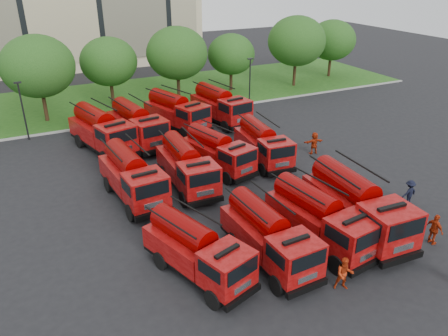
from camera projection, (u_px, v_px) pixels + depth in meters
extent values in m
plane|color=black|center=(217.00, 203.00, 28.12)|extent=(140.00, 140.00, 0.00)
cube|color=#164412|center=(118.00, 99.00, 49.18)|extent=(70.00, 16.00, 0.12)
cube|color=gray|center=(138.00, 120.00, 42.60)|extent=(70.00, 0.30, 0.14)
cylinder|color=#382314|center=(45.00, 108.00, 41.77)|extent=(0.36, 0.36, 2.80)
ellipsoid|color=#1A4313|center=(38.00, 66.00, 40.07)|extent=(6.72, 6.72, 5.71)
cylinder|color=#382314|center=(112.00, 94.00, 46.66)|extent=(0.36, 0.36, 2.45)
ellipsoid|color=#1A4313|center=(109.00, 62.00, 45.17)|extent=(5.88, 5.88, 5.00)
cylinder|color=#382314|center=(179.00, 89.00, 48.17)|extent=(0.36, 0.36, 2.73)
ellipsoid|color=#1A4313|center=(177.00, 53.00, 46.51)|extent=(6.55, 6.55, 5.57)
cylinder|color=#382314|center=(231.00, 82.00, 51.86)|extent=(0.36, 0.36, 2.27)
ellipsoid|color=#1A4313|center=(231.00, 54.00, 50.48)|extent=(5.46, 5.46, 4.64)
cylinder|color=#382314|center=(294.00, 75.00, 53.71)|extent=(0.36, 0.36, 2.87)
ellipsoid|color=#1A4313|center=(297.00, 41.00, 51.97)|extent=(6.89, 6.89, 5.85)
cylinder|color=#382314|center=(329.00, 68.00, 58.19)|extent=(0.36, 0.36, 2.52)
ellipsoid|color=#1A4313|center=(332.00, 40.00, 56.66)|extent=(6.05, 6.05, 5.14)
cylinder|color=black|center=(23.00, 112.00, 37.01)|extent=(0.14, 0.14, 5.00)
cube|color=black|center=(17.00, 83.00, 35.92)|extent=(0.60, 0.25, 0.12)
cylinder|color=black|center=(250.00, 83.00, 45.77)|extent=(0.14, 0.14, 5.00)
cube|color=black|center=(250.00, 59.00, 44.68)|extent=(0.60, 0.25, 0.12)
cube|color=black|center=(197.00, 265.00, 21.48)|extent=(3.82, 6.50, 0.26)
cube|color=black|center=(243.00, 297.00, 19.47)|extent=(2.17, 0.89, 0.31)
cube|color=#9F1212|center=(227.00, 268.00, 19.68)|extent=(2.65, 2.51, 1.72)
cube|color=black|center=(243.00, 271.00, 18.87)|extent=(1.78, 0.61, 0.75)
cube|color=#9F1212|center=(184.00, 244.00, 21.81)|extent=(3.30, 4.52, 1.15)
cylinder|color=#660000|center=(183.00, 229.00, 21.41)|extent=(2.39, 3.93, 1.32)
cylinder|color=black|center=(213.00, 299.00, 19.39)|extent=(0.59, 1.02, 0.97)
cylinder|color=black|center=(245.00, 279.00, 20.67)|extent=(0.59, 1.02, 0.97)
cylinder|color=black|center=(161.00, 261.00, 21.91)|extent=(0.59, 1.02, 0.97)
cylinder|color=black|center=(192.00, 244.00, 23.19)|extent=(0.59, 1.02, 0.97)
cube|color=black|center=(268.00, 250.00, 22.51)|extent=(2.38, 6.46, 0.27)
cube|color=black|center=(307.00, 288.00, 19.98)|extent=(2.28, 0.33, 0.32)
cube|color=#9F1212|center=(295.00, 257.00, 20.35)|extent=(2.32, 2.10, 1.77)
cube|color=black|center=(309.00, 262.00, 19.36)|extent=(1.91, 0.13, 0.77)
cube|color=#9F1212|center=(257.00, 229.00, 23.00)|extent=(2.42, 4.28, 1.18)
cylinder|color=#660000|center=(258.00, 213.00, 22.58)|extent=(1.54, 3.88, 1.37)
cylinder|color=black|center=(277.00, 285.00, 20.23)|extent=(0.36, 1.01, 1.00)
cylinder|color=black|center=(313.00, 271.00, 21.13)|extent=(0.36, 1.01, 1.00)
cylinder|color=black|center=(234.00, 241.00, 23.40)|extent=(0.36, 1.01, 1.00)
cylinder|color=black|center=(267.00, 231.00, 24.31)|extent=(0.36, 1.01, 1.00)
cube|color=black|center=(318.00, 233.00, 23.91)|extent=(3.01, 6.87, 0.28)
cube|color=black|center=(366.00, 266.00, 21.39)|extent=(2.39, 0.54, 0.33)
cube|color=#9F1212|center=(352.00, 236.00, 21.73)|extent=(2.57, 2.37, 1.85)
cube|color=black|center=(371.00, 240.00, 20.75)|extent=(1.98, 0.30, 0.81)
cube|color=#9F1212|center=(306.00, 213.00, 24.37)|extent=(2.86, 4.63, 1.23)
cylinder|color=#660000|center=(307.00, 197.00, 23.94)|extent=(1.92, 4.14, 1.42)
cylinder|color=black|center=(337.00, 265.00, 21.54)|extent=(0.46, 1.08, 1.04)
cylinder|color=black|center=(367.00, 250.00, 22.63)|extent=(0.46, 1.08, 1.04)
cylinder|color=black|center=(282.00, 226.00, 24.69)|extent=(0.46, 1.08, 1.04)
cylinder|color=black|center=(310.00, 215.00, 25.78)|extent=(0.46, 1.08, 1.04)
cube|color=black|center=(354.00, 221.00, 24.88)|extent=(2.81, 7.49, 0.32)
cube|color=black|center=(401.00, 259.00, 21.80)|extent=(2.64, 0.40, 0.37)
cube|color=#9F1212|center=(388.00, 226.00, 22.27)|extent=(2.70, 2.45, 2.05)
cube|color=black|center=(407.00, 230.00, 21.09)|extent=(2.21, 0.17, 0.90)
cube|color=#9F1212|center=(343.00, 199.00, 25.48)|extent=(2.83, 4.98, 1.37)
cylinder|color=#660000|center=(345.00, 182.00, 25.00)|extent=(1.81, 4.50, 1.58)
cylinder|color=black|center=(369.00, 254.00, 22.22)|extent=(0.43, 1.18, 1.16)
cylinder|color=black|center=(405.00, 243.00, 23.08)|extent=(0.43, 1.18, 1.16)
cylinder|color=black|center=(317.00, 211.00, 26.07)|extent=(0.43, 1.18, 1.16)
cylinder|color=black|center=(350.00, 203.00, 26.93)|extent=(0.43, 1.18, 1.16)
cube|color=black|center=(134.00, 189.00, 28.42)|extent=(2.83, 7.00, 0.29)
cube|color=black|center=(155.00, 214.00, 25.76)|extent=(2.45, 0.45, 0.34)
cube|color=#9F1212|center=(146.00, 189.00, 26.14)|extent=(2.57, 2.35, 1.90)
cube|color=black|center=(152.00, 190.00, 25.10)|extent=(2.05, 0.23, 0.83)
cube|color=#9F1212|center=(127.00, 173.00, 28.92)|extent=(2.77, 4.68, 1.27)
cylinder|color=#660000|center=(125.00, 158.00, 28.47)|extent=(1.81, 4.21, 1.46)
cylinder|color=black|center=(131.00, 213.00, 25.98)|extent=(0.43, 1.10, 1.07)
cylinder|color=black|center=(166.00, 203.00, 27.02)|extent=(0.43, 1.10, 1.07)
cylinder|color=black|center=(109.00, 184.00, 29.30)|extent=(0.43, 1.10, 1.07)
cylinder|color=black|center=(140.00, 177.00, 30.34)|extent=(0.43, 1.10, 1.07)
cube|color=black|center=(187.00, 179.00, 29.88)|extent=(2.39, 6.74, 0.29)
cube|color=black|center=(206.00, 202.00, 27.11)|extent=(2.39, 0.31, 0.33)
cube|color=#9F1212|center=(199.00, 178.00, 27.54)|extent=(2.40, 2.17, 1.86)
cube|color=black|center=(205.00, 179.00, 26.47)|extent=(2.00, 0.11, 0.81)
cube|color=#9F1212|center=(181.00, 163.00, 30.41)|extent=(2.47, 4.45, 1.24)
cylinder|color=#660000|center=(181.00, 149.00, 29.98)|extent=(1.55, 4.05, 1.43)
cylinder|color=black|center=(184.00, 199.00, 27.47)|extent=(0.36, 1.06, 1.05)
cylinder|color=black|center=(216.00, 192.00, 28.29)|extent=(0.36, 1.06, 1.05)
cylinder|color=black|center=(164.00, 173.00, 30.92)|extent=(0.36, 1.06, 1.05)
cylinder|color=black|center=(193.00, 167.00, 31.74)|extent=(0.36, 1.06, 1.05)
cube|color=black|center=(218.00, 162.00, 32.39)|extent=(3.53, 6.57, 0.27)
cube|color=black|center=(247.00, 177.00, 30.22)|extent=(2.22, 0.77, 0.31)
cube|color=#9F1212|center=(237.00, 159.00, 30.48)|extent=(2.61, 2.45, 1.74)
cube|color=black|center=(247.00, 158.00, 29.62)|extent=(1.83, 0.50, 0.76)
cube|color=#9F1212|center=(209.00, 150.00, 32.76)|extent=(3.13, 4.53, 1.16)
cylinder|color=#660000|center=(209.00, 138.00, 32.35)|extent=(2.22, 3.97, 1.34)
cylinder|color=black|center=(227.00, 178.00, 30.23)|extent=(0.55, 1.03, 0.98)
cylinder|color=black|center=(249.00, 170.00, 31.43)|extent=(0.55, 1.03, 0.98)
cylinder|color=black|center=(193.00, 160.00, 32.93)|extent=(0.55, 1.03, 0.98)
cylinder|color=black|center=(215.00, 153.00, 34.14)|extent=(0.55, 1.03, 0.98)
cube|color=black|center=(262.00, 154.00, 33.71)|extent=(2.60, 6.49, 0.27)
cube|color=black|center=(282.00, 172.00, 31.03)|extent=(2.27, 0.41, 0.32)
cube|color=#9F1212|center=(276.00, 153.00, 31.45)|extent=(2.38, 2.17, 1.76)
cube|color=black|center=(283.00, 153.00, 30.42)|extent=(1.90, 0.20, 0.77)
cube|color=#9F1212|center=(257.00, 141.00, 34.24)|extent=(2.56, 4.33, 1.18)
cylinder|color=#660000|center=(257.00, 130.00, 33.83)|extent=(1.67, 3.90, 1.36)
cylinder|color=black|center=(263.00, 170.00, 31.43)|extent=(0.40, 1.02, 1.00)
cylinder|color=black|center=(289.00, 165.00, 32.12)|extent=(0.40, 1.02, 1.00)
cylinder|color=black|center=(241.00, 150.00, 34.78)|extent=(0.40, 1.02, 1.00)
cylinder|color=black|center=(265.00, 146.00, 35.47)|extent=(0.40, 1.02, 1.00)
cube|color=black|center=(103.00, 143.00, 35.63)|extent=(4.15, 7.68, 0.31)
cube|color=black|center=(126.00, 157.00, 33.11)|extent=(2.59, 0.90, 0.37)
cube|color=#9F1212|center=(116.00, 138.00, 33.41)|extent=(3.05, 2.86, 2.04)
cube|color=black|center=(123.00, 136.00, 32.41)|extent=(2.14, 0.60, 0.89)
cube|color=#9F1212|center=(96.00, 129.00, 36.06)|extent=(3.68, 5.29, 1.36)
cylinder|color=#660000|center=(94.00, 117.00, 35.59)|extent=(2.61, 4.64, 1.57)
cylinder|color=black|center=(105.00, 158.00, 33.11)|extent=(0.64, 1.20, 1.15)
cylinder|color=black|center=(133.00, 150.00, 34.52)|extent=(0.64, 1.20, 1.15)
cylinder|color=black|center=(80.00, 141.00, 36.26)|extent=(0.64, 1.20, 1.15)
cylinder|color=black|center=(106.00, 134.00, 37.67)|extent=(0.64, 1.20, 1.15)
cube|color=black|center=(138.00, 136.00, 36.93)|extent=(3.45, 7.50, 0.31)
cube|color=black|center=(158.00, 151.00, 34.24)|extent=(2.59, 0.65, 0.36)
cube|color=#9F1212|center=(150.00, 132.00, 34.59)|extent=(2.84, 2.63, 2.01)
cube|color=black|center=(156.00, 131.00, 33.54)|extent=(2.15, 0.38, 0.88)
cube|color=#9F1212|center=(131.00, 124.00, 37.41)|extent=(3.22, 5.08, 1.34)
cylinder|color=#660000|center=(130.00, 111.00, 36.94)|extent=(2.19, 4.52, 1.55)
cylinder|color=black|center=(139.00, 151.00, 34.37)|extent=(0.53, 1.18, 1.13)
cylinder|color=black|center=(165.00, 144.00, 35.60)|extent=(0.53, 1.18, 1.13)
cylinder|color=black|center=(116.00, 134.00, 37.73)|extent=(0.53, 1.18, 1.13)
cylinder|color=black|center=(141.00, 129.00, 38.96)|extent=(0.53, 1.18, 1.13)
cube|color=black|center=(177.00, 122.00, 40.31)|extent=(4.31, 7.36, 0.30)
cube|color=black|center=(202.00, 132.00, 38.02)|extent=(2.46, 0.99, 0.35)
cube|color=#9F1212|center=(193.00, 116.00, 38.27)|extent=(3.00, 2.83, 1.95)
cube|color=black|center=(201.00, 114.00, 37.35)|extent=(2.01, 0.68, 0.85)
cube|color=#9F1212|center=(169.00, 111.00, 40.69)|extent=(3.72, 5.12, 1.30)
cylinder|color=#660000|center=(168.00, 100.00, 40.23)|extent=(2.70, 4.45, 1.50)
cylinder|color=black|center=(185.00, 133.00, 37.94)|extent=(0.67, 1.15, 1.10)
cylinder|color=black|center=(205.00, 127.00, 39.38)|extent=(0.67, 1.15, 1.10)
cylinder|color=black|center=(155.00, 121.00, 40.81)|extent=(0.67, 1.15, 1.10)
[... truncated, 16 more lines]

